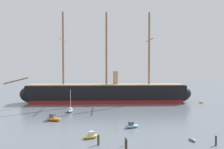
# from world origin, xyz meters

# --- Properties ---
(tall_ship) EXTENTS (68.46, 13.98, 32.95)m
(tall_ship) POSITION_xyz_m (-4.70, 56.32, 3.59)
(tall_ship) COLOR maroon
(tall_ship) RESTS_ON ground
(motorboat_foreground_left) EXTENTS (3.32, 2.66, 1.30)m
(motorboat_foreground_left) POSITION_xyz_m (-8.15, 11.06, 0.46)
(motorboat_foreground_left) COLOR gold
(motorboat_foreground_left) RESTS_ON ground
(dinghy_foreground_right) EXTENTS (1.16, 2.15, 0.48)m
(dinghy_foreground_right) POSITION_xyz_m (10.60, 8.92, 0.24)
(dinghy_foreground_right) COLOR gray
(dinghy_foreground_right) RESTS_ON ground
(motorboat_near_centre) EXTENTS (3.53, 2.38, 1.37)m
(motorboat_near_centre) POSITION_xyz_m (0.49, 18.79, 0.48)
(motorboat_near_centre) COLOR #7FB2D6
(motorboat_near_centre) RESTS_ON ground
(motorboat_mid_left) EXTENTS (4.50, 3.30, 1.75)m
(motorboat_mid_left) POSITION_xyz_m (-18.23, 26.48, 0.61)
(motorboat_mid_left) COLOR orange
(motorboat_mid_left) RESTS_ON ground
(sailboat_alongside_bow) EXTENTS (1.74, 5.15, 6.63)m
(sailboat_alongside_bow) POSITION_xyz_m (-15.51, 38.17, 0.56)
(sailboat_alongside_bow) COLOR gray
(sailboat_alongside_bow) RESTS_ON ground
(dinghy_far_right) EXTENTS (1.92, 1.19, 0.42)m
(dinghy_far_right) POSITION_xyz_m (29.68, 54.30, 0.21)
(dinghy_far_right) COLOR orange
(dinghy_far_right) RESTS_ON ground
(mooring_piling_nearest) EXTENTS (0.40, 0.40, 2.12)m
(mooring_piling_nearest) POSITION_xyz_m (-2.09, 3.02, 1.06)
(mooring_piling_nearest) COLOR #382B1E
(mooring_piling_nearest) RESTS_ON ground
(mooring_piling_left_pair) EXTENTS (0.42, 0.42, 1.80)m
(mooring_piling_left_pair) POSITION_xyz_m (-6.59, 6.90, 0.90)
(mooring_piling_left_pair) COLOR #4C3D2D
(mooring_piling_left_pair) RESTS_ON ground
(mooring_piling_right_pair) EXTENTS (0.34, 0.34, 1.68)m
(mooring_piling_right_pair) POSITION_xyz_m (13.75, 6.11, 0.84)
(mooring_piling_right_pair) COLOR #423323
(mooring_piling_right_pair) RESTS_ON ground
(mooring_piling_midwater) EXTENTS (0.26, 0.26, 1.40)m
(mooring_piling_midwater) POSITION_xyz_m (-1.90, 6.50, 0.70)
(mooring_piling_midwater) COLOR #382B1E
(mooring_piling_midwater) RESTS_ON ground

